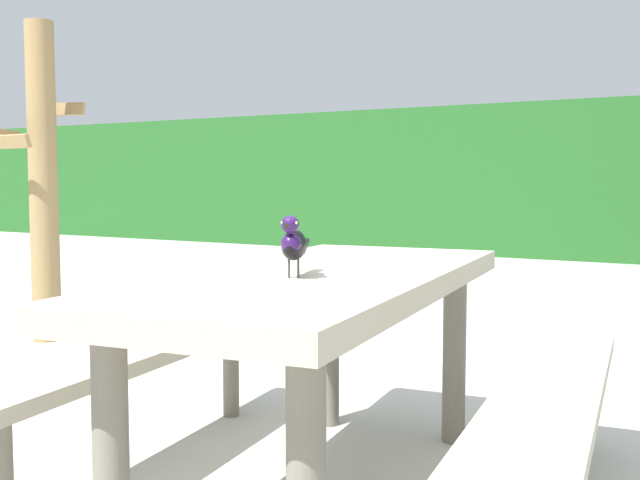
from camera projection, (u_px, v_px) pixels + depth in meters
ground_plane at (329, 477)px, 2.62m from camera, size 60.00×60.00×0.00m
picnic_table_foreground at (321, 328)px, 2.40m from camera, size 1.88×1.90×0.74m
bird_grackle at (293, 243)px, 2.20m from camera, size 0.14×0.27×0.18m
stalk_post_left_side at (42, 181)px, 4.80m from camera, size 0.54×0.59×2.02m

